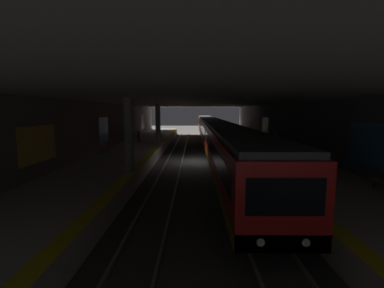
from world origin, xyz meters
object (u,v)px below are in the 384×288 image
pillar_near (129,135)px  bench_right_near (104,147)px  trash_bin (330,167)px  metro_train (212,131)px  bench_right_mid (138,133)px  bench_left_far (256,134)px  person_waiting_near (275,140)px  person_walking_mid (139,135)px  bench_left_mid (275,141)px  pillar_far (158,124)px

pillar_near → bench_right_near: bearing=28.9°
trash_bin → metro_train: bearing=15.3°
bench_right_mid → trash_bin: bench_right_mid is taller
bench_left_far → bench_right_near: (-13.54, 17.07, 0.00)m
metro_train → pillar_near: bearing=161.9°
bench_left_far → trash_bin: (-21.53, 0.73, -0.10)m
bench_right_near → trash_bin: (-7.99, -16.33, -0.10)m
person_waiting_near → person_walking_mid: person_waiting_near is taller
bench_left_mid → bench_right_near: size_ratio=1.00×
bench_left_mid → bench_right_near: bearing=105.4°
pillar_far → bench_right_mid: bearing=25.5°
bench_right_mid → bench_left_mid: bearing=-119.0°
person_waiting_near → person_walking_mid: (5.58, 14.63, -0.09)m
bench_left_far → person_walking_mid: person_walking_mid is taller
pillar_far → bench_right_mid: (8.76, 4.18, -1.75)m
pillar_near → bench_right_near: 8.82m
bench_right_near → bench_right_mid: size_ratio=1.00×
person_waiting_near → trash_bin: bearing=-179.1°
bench_left_far → bench_right_mid: 17.08m
person_walking_mid → bench_right_near: bearing=168.5°
pillar_far → bench_right_mid: size_ratio=2.68×
metro_train → trash_bin: (-20.50, -5.60, -0.55)m
bench_left_far → pillar_near: bearing=148.6°
trash_bin → pillar_near: bearing=88.0°
pillar_near → bench_right_mid: pillar_near is taller
metro_train → person_walking_mid: size_ratio=37.01×
person_waiting_near → trash_bin: 10.03m
bench_left_mid → person_walking_mid: person_walking_mid is taller
pillar_far → bench_right_mid: 9.87m
pillar_near → person_walking_mid: size_ratio=2.93×
pillar_far → bench_left_mid: (-0.71, -12.88, -1.75)m
bench_left_mid → pillar_near: bearing=133.6°
bench_right_near → bench_right_mid: bearing=0.0°
pillar_near → person_waiting_near: bearing=-51.3°
pillar_far → person_walking_mid: 3.72m
pillar_near → pillar_far: bearing=0.0°
pillar_far → bench_right_near: size_ratio=2.68×
pillar_near → bench_right_mid: bearing=10.9°
metro_train → bench_right_near: metro_train is taller
metro_train → bench_right_mid: metro_train is taller
bench_left_far → bench_right_mid: size_ratio=1.00×
pillar_far → trash_bin: bearing=-137.8°
bench_right_near → person_walking_mid: person_walking_mid is taller
person_walking_mid → person_waiting_near: bearing=-110.9°
pillar_far → person_waiting_near: (-3.39, -11.99, -1.35)m
pillar_far → metro_train: pillar_far is taller
pillar_near → pillar_far: (12.98, 0.00, 0.00)m
pillar_near → metro_train: bearing=-18.1°
pillar_far → bench_left_mid: pillar_far is taller
pillar_near → person_waiting_near: 15.42m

